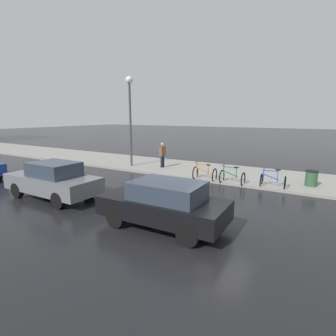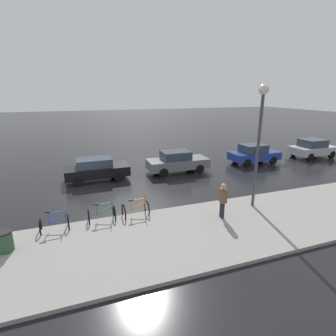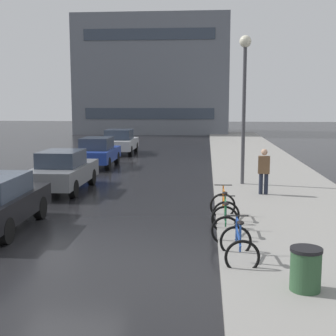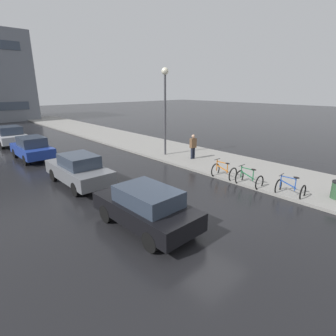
{
  "view_description": "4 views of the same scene",
  "coord_description": "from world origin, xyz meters",
  "px_view_note": "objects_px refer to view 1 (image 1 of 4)",
  "views": [
    {
      "loc": [
        -8.81,
        -3.09,
        3.42
      ],
      "look_at": [
        1.58,
        3.07,
        1.0
      ],
      "focal_mm": 28.0,
      "sensor_mm": 36.0,
      "label": 1
    },
    {
      "loc": [
        14.51,
        -0.11,
        5.54
      ],
      "look_at": [
        1.29,
        4.58,
        1.43
      ],
      "focal_mm": 28.0,
      "sensor_mm": 36.0,
      "label": 2
    },
    {
      "loc": [
        3.3,
        -10.63,
        3.35
      ],
      "look_at": [
        2.25,
        2.14,
        1.54
      ],
      "focal_mm": 50.0,
      "sensor_mm": 36.0,
      "label": 3
    },
    {
      "loc": [
        -7.12,
        -5.51,
        4.62
      ],
      "look_at": [
        0.54,
        2.88,
        1.12
      ],
      "focal_mm": 28.0,
      "sensor_mm": 36.0,
      "label": 4
    }
  ],
  "objects_px": {
    "car_grey": "(53,180)",
    "trash_bin": "(311,180)",
    "car_black": "(164,203)",
    "streetlamp": "(130,105)",
    "bicycle_second": "(232,177)",
    "pedestrian": "(162,154)",
    "bicycle_nearest": "(273,181)",
    "bicycle_third": "(205,174)"
  },
  "relations": [
    {
      "from": "car_grey",
      "to": "trash_bin",
      "type": "distance_m",
      "value": 11.7
    },
    {
      "from": "car_black",
      "to": "streetlamp",
      "type": "bearing_deg",
      "value": 44.4
    },
    {
      "from": "car_grey",
      "to": "streetlamp",
      "type": "height_order",
      "value": "streetlamp"
    },
    {
      "from": "bicycle_second",
      "to": "pedestrian",
      "type": "xyz_separation_m",
      "value": [
        1.52,
        5.06,
        0.58
      ]
    },
    {
      "from": "bicycle_nearest",
      "to": "bicycle_second",
      "type": "distance_m",
      "value": 1.9
    },
    {
      "from": "bicycle_nearest",
      "to": "trash_bin",
      "type": "height_order",
      "value": "bicycle_nearest"
    },
    {
      "from": "bicycle_nearest",
      "to": "car_grey",
      "type": "distance_m",
      "value": 9.86
    },
    {
      "from": "car_black",
      "to": "bicycle_nearest",
      "type": "bearing_deg",
      "value": -19.44
    },
    {
      "from": "bicycle_nearest",
      "to": "car_black",
      "type": "height_order",
      "value": "car_black"
    },
    {
      "from": "streetlamp",
      "to": "pedestrian",
      "type": "bearing_deg",
      "value": -74.4
    },
    {
      "from": "pedestrian",
      "to": "trash_bin",
      "type": "relative_size",
      "value": 1.95
    },
    {
      "from": "bicycle_nearest",
      "to": "car_black",
      "type": "distance_m",
      "value": 6.61
    },
    {
      "from": "bicycle_third",
      "to": "car_grey",
      "type": "height_order",
      "value": "car_grey"
    },
    {
      "from": "car_grey",
      "to": "bicycle_second",
      "type": "bearing_deg",
      "value": -44.75
    },
    {
      "from": "streetlamp",
      "to": "car_black",
      "type": "bearing_deg",
      "value": -135.6
    },
    {
      "from": "bicycle_nearest",
      "to": "pedestrian",
      "type": "relative_size",
      "value": 0.66
    },
    {
      "from": "bicycle_third",
      "to": "trash_bin",
      "type": "xyz_separation_m",
      "value": [
        1.21,
        -4.92,
        0.04
      ]
    },
    {
      "from": "car_grey",
      "to": "streetlamp",
      "type": "relative_size",
      "value": 0.74
    },
    {
      "from": "streetlamp",
      "to": "trash_bin",
      "type": "bearing_deg",
      "value": -88.44
    },
    {
      "from": "bicycle_nearest",
      "to": "car_grey",
      "type": "relative_size",
      "value": 0.27
    },
    {
      "from": "pedestrian",
      "to": "car_black",
      "type": "bearing_deg",
      "value": -147.81
    },
    {
      "from": "streetlamp",
      "to": "car_grey",
      "type": "bearing_deg",
      "value": -169.36
    },
    {
      "from": "trash_bin",
      "to": "bicycle_third",
      "type": "bearing_deg",
      "value": 103.77
    },
    {
      "from": "car_black",
      "to": "pedestrian",
      "type": "distance_m",
      "value": 8.92
    },
    {
      "from": "bicycle_nearest",
      "to": "pedestrian",
      "type": "distance_m",
      "value": 7.1
    },
    {
      "from": "streetlamp",
      "to": "trash_bin",
      "type": "height_order",
      "value": "streetlamp"
    },
    {
      "from": "car_black",
      "to": "trash_bin",
      "type": "distance_m",
      "value": 8.17
    },
    {
      "from": "bicycle_third",
      "to": "pedestrian",
      "type": "distance_m",
      "value": 3.91
    },
    {
      "from": "bicycle_second",
      "to": "trash_bin",
      "type": "distance_m",
      "value": 3.64
    },
    {
      "from": "bicycle_third",
      "to": "trash_bin",
      "type": "relative_size",
      "value": 1.31
    },
    {
      "from": "pedestrian",
      "to": "trash_bin",
      "type": "bearing_deg",
      "value": -91.96
    },
    {
      "from": "bicycle_nearest",
      "to": "streetlamp",
      "type": "relative_size",
      "value": 0.2
    },
    {
      "from": "car_grey",
      "to": "trash_bin",
      "type": "relative_size",
      "value": 4.83
    },
    {
      "from": "streetlamp",
      "to": "bicycle_nearest",
      "type": "bearing_deg",
      "value": -94.69
    },
    {
      "from": "bicycle_third",
      "to": "trash_bin",
      "type": "bearing_deg",
      "value": -76.23
    },
    {
      "from": "bicycle_second",
      "to": "pedestrian",
      "type": "height_order",
      "value": "pedestrian"
    },
    {
      "from": "pedestrian",
      "to": "streetlamp",
      "type": "height_order",
      "value": "streetlamp"
    },
    {
      "from": "bicycle_nearest",
      "to": "bicycle_second",
      "type": "xyz_separation_m",
      "value": [
        -0.2,
        1.89,
        0.0
      ]
    },
    {
      "from": "bicycle_third",
      "to": "pedestrian",
      "type": "height_order",
      "value": "pedestrian"
    },
    {
      "from": "trash_bin",
      "to": "pedestrian",
      "type": "bearing_deg",
      "value": 88.04
    },
    {
      "from": "bicycle_third",
      "to": "trash_bin",
      "type": "distance_m",
      "value": 5.07
    },
    {
      "from": "bicycle_nearest",
      "to": "pedestrian",
      "type": "height_order",
      "value": "pedestrian"
    }
  ]
}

